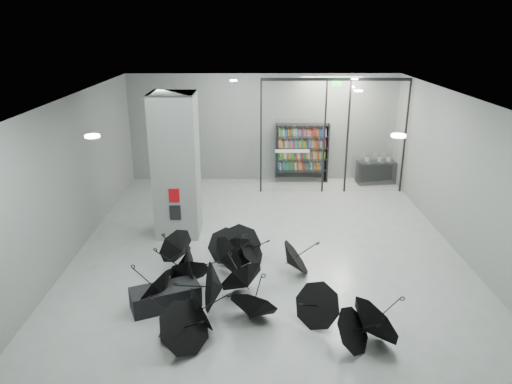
{
  "coord_description": "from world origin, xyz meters",
  "views": [
    {
      "loc": [
        -0.39,
        -10.62,
        5.7
      ],
      "look_at": [
        -0.3,
        1.5,
        1.4
      ],
      "focal_mm": 33.38,
      "sensor_mm": 36.0,
      "label": 1
    }
  ],
  "objects_px": {
    "column": "(176,166)",
    "umbrella_cluster": "(231,285)",
    "bench": "(165,297)",
    "bookshelf": "(302,153)",
    "shop_counter": "(376,172)"
  },
  "relations": [
    {
      "from": "column",
      "to": "bench",
      "type": "xyz_separation_m",
      "value": [
        0.25,
        -3.84,
        -1.77
      ]
    },
    {
      "from": "bench",
      "to": "bookshelf",
      "type": "relative_size",
      "value": 0.65
    },
    {
      "from": "column",
      "to": "umbrella_cluster",
      "type": "height_order",
      "value": "column"
    },
    {
      "from": "column",
      "to": "shop_counter",
      "type": "xyz_separation_m",
      "value": [
        6.74,
        4.44,
        -1.58
      ]
    },
    {
      "from": "column",
      "to": "bookshelf",
      "type": "height_order",
      "value": "column"
    },
    {
      "from": "column",
      "to": "bench",
      "type": "distance_m",
      "value": 4.24
    },
    {
      "from": "bench",
      "to": "column",
      "type": "bearing_deg",
      "value": 70.53
    },
    {
      "from": "bookshelf",
      "to": "shop_counter",
      "type": "height_order",
      "value": "bookshelf"
    },
    {
      "from": "column",
      "to": "bookshelf",
      "type": "relative_size",
      "value": 1.83
    },
    {
      "from": "column",
      "to": "bench",
      "type": "bearing_deg",
      "value": -86.24
    },
    {
      "from": "shop_counter",
      "to": "umbrella_cluster",
      "type": "xyz_separation_m",
      "value": [
        -5.11,
        -7.93,
        -0.11
      ]
    },
    {
      "from": "column",
      "to": "bookshelf",
      "type": "xyz_separation_m",
      "value": [
        3.97,
        4.75,
        -0.9
      ]
    },
    {
      "from": "bench",
      "to": "shop_counter",
      "type": "distance_m",
      "value": 10.52
    },
    {
      "from": "shop_counter",
      "to": "umbrella_cluster",
      "type": "relative_size",
      "value": 0.25
    },
    {
      "from": "bench",
      "to": "umbrella_cluster",
      "type": "distance_m",
      "value": 1.43
    }
  ]
}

